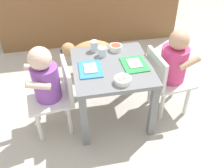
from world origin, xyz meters
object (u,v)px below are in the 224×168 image
object	(u,v)px
food_tray_left	(90,69)
water_cup_right	(94,47)
dog	(90,52)
dining_table	(112,76)
cereal_bowl_right_side	(116,48)
cereal_bowl_left_side	(123,80)
seated_child_right	(172,64)
seated_child_left	(48,81)
food_tray_right	(134,64)
water_cup_left	(102,52)

from	to	relation	value
food_tray_left	water_cup_right	bearing A→B (deg)	75.26
dog	water_cup_right	world-z (taller)	water_cup_right
dining_table	dog	xyz separation A→B (m)	(-0.08, 0.58, -0.15)
cereal_bowl_right_side	food_tray_left	bearing A→B (deg)	-135.71
cereal_bowl_left_side	seated_child_right	bearing A→B (deg)	24.31
water_cup_right	dining_table	bearing A→B (deg)	-67.87
seated_child_left	cereal_bowl_left_side	size ratio (longest dim) A/B	6.33
food_tray_right	water_cup_right	size ratio (longest dim) A/B	2.67
water_cup_left	cereal_bowl_left_side	distance (m)	0.33
food_tray_left	food_tray_right	bearing A→B (deg)	0.00
seated_child_right	dog	xyz separation A→B (m)	(-0.50, 0.59, -0.20)
food_tray_left	cereal_bowl_left_side	bearing A→B (deg)	-44.56
seated_child_right	dog	bearing A→B (deg)	130.12
dog	cereal_bowl_left_side	size ratio (longest dim) A/B	4.61
dining_table	water_cup_left	size ratio (longest dim) A/B	8.43
seated_child_left	food_tray_right	world-z (taller)	seated_child_left
seated_child_left	water_cup_left	distance (m)	0.41
dining_table	cereal_bowl_left_side	distance (m)	0.22
dining_table	water_cup_right	bearing A→B (deg)	112.13
dog	water_cup_left	xyz separation A→B (m)	(0.04, -0.45, 0.26)
cereal_bowl_left_side	water_cup_right	bearing A→B (deg)	105.69
dog	food_tray_right	world-z (taller)	food_tray_right
seated_child_right	food_tray_right	distance (m)	0.27
dog	cereal_bowl_right_side	world-z (taller)	cereal_bowl_right_side
dining_table	food_tray_left	world-z (taller)	food_tray_left
seated_child_left	dog	bearing A→B (deg)	61.84
water_cup_left	cereal_bowl_right_side	world-z (taller)	water_cup_left
dining_table	cereal_bowl_left_side	bearing A→B (deg)	-81.86
cereal_bowl_left_side	dog	bearing A→B (deg)	98.20
food_tray_left	cereal_bowl_left_side	distance (m)	0.24
food_tray_left	cereal_bowl_right_side	xyz separation A→B (m)	(0.21, 0.20, 0.02)
food_tray_left	cereal_bowl_right_side	world-z (taller)	cereal_bowl_right_side
food_tray_right	seated_child_left	bearing A→B (deg)	-178.11
seated_child_right	cereal_bowl_left_side	bearing A→B (deg)	-155.69
food_tray_right	water_cup_right	world-z (taller)	water_cup_right
food_tray_right	water_cup_left	size ratio (longest dim) A/B	3.14
dog	food_tray_right	xyz separation A→B (m)	(0.23, -0.60, 0.24)
water_cup_left	cereal_bowl_right_side	size ratio (longest dim) A/B	0.74
water_cup_left	food_tray_right	bearing A→B (deg)	-39.48
dining_table	seated_child_right	distance (m)	0.42
water_cup_right	cereal_bowl_right_side	size ratio (longest dim) A/B	0.87
dog	cereal_bowl_left_side	xyz separation A→B (m)	(0.11, -0.77, 0.25)
food_tray_left	food_tray_right	xyz separation A→B (m)	(0.29, 0.00, -0.00)
seated_child_left	food_tray_right	bearing A→B (deg)	1.89
seated_child_right	food_tray_right	world-z (taller)	seated_child_right
dining_table	cereal_bowl_right_side	size ratio (longest dim) A/B	6.22
seated_child_right	dog	world-z (taller)	seated_child_right
dining_table	food_tray_right	bearing A→B (deg)	-8.02
water_cup_right	cereal_bowl_left_side	xyz separation A→B (m)	(0.11, -0.39, -0.01)
dog	cereal_bowl_left_side	distance (m)	0.81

